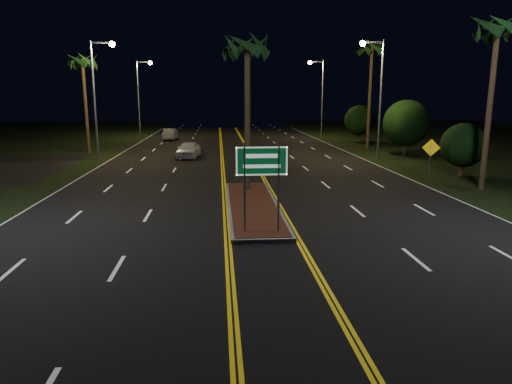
{
  "coord_description": "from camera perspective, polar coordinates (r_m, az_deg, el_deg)",
  "views": [
    {
      "loc": [
        -1.49,
        -12.83,
        4.91
      ],
      "look_at": [
        -0.32,
        1.4,
        1.9
      ],
      "focal_mm": 32.0,
      "sensor_mm": 36.0,
      "label": 1
    }
  ],
  "objects": [
    {
      "name": "palm_median",
      "position": [
        23.49,
        -1.11,
        17.69
      ],
      "size": [
        2.4,
        2.4,
        8.3
      ],
      "color": "#382819",
      "rests_on": "ground"
    },
    {
      "name": "median_island",
      "position": [
        20.46,
        -0.41,
        -1.73
      ],
      "size": [
        2.25,
        10.25,
        0.17
      ],
      "color": "gray",
      "rests_on": "ground"
    },
    {
      "name": "shrub_near",
      "position": [
        30.87,
        24.47,
        5.34
      ],
      "size": [
        2.7,
        2.7,
        3.3
      ],
      "color": "#382819",
      "rests_on": "ground"
    },
    {
      "name": "streetlight_left_far",
      "position": [
        57.56,
        -14.16,
        12.3
      ],
      "size": [
        1.91,
        0.44,
        9.0
      ],
      "color": "gray",
      "rests_on": "ground"
    },
    {
      "name": "highway_sign",
      "position": [
        15.89,
        0.72,
        2.83
      ],
      "size": [
        1.8,
        0.08,
        3.2
      ],
      "color": "gray",
      "rests_on": "ground"
    },
    {
      "name": "shrub_far",
      "position": [
        51.23,
        12.81,
        8.74
      ],
      "size": [
        3.24,
        3.24,
        3.96
      ],
      "color": "#382819",
      "rests_on": "ground"
    },
    {
      "name": "shrub_mid",
      "position": [
        40.01,
        18.27,
        8.19
      ],
      "size": [
        3.78,
        3.78,
        4.62
      ],
      "color": "#382819",
      "rests_on": "ground"
    },
    {
      "name": "streetlight_right_far",
      "position": [
        56.15,
        7.93,
        12.56
      ],
      "size": [
        1.91,
        0.44,
        9.0
      ],
      "color": "gray",
      "rests_on": "ground"
    },
    {
      "name": "palm_right_far",
      "position": [
        45.35,
        14.31,
        16.92
      ],
      "size": [
        2.4,
        2.4,
        10.3
      ],
      "color": "#382819",
      "rests_on": "ground"
    },
    {
      "name": "ground",
      "position": [
        13.82,
        1.8,
        -8.92
      ],
      "size": [
        120.0,
        120.0,
        0.0
      ],
      "primitive_type": "plane",
      "color": "black",
      "rests_on": "ground"
    },
    {
      "name": "car_far",
      "position": [
        53.35,
        -10.74,
        7.21
      ],
      "size": [
        2.03,
        4.41,
        1.45
      ],
      "primitive_type": "imported",
      "rotation": [
        0.0,
        0.0,
        -0.04
      ],
      "color": "#A6A9AF",
      "rests_on": "ground"
    },
    {
      "name": "palm_right_near",
      "position": [
        26.97,
        27.99,
        17.62
      ],
      "size": [
        2.4,
        2.4,
        9.3
      ],
      "color": "#382819",
      "rests_on": "ground"
    },
    {
      "name": "car_near",
      "position": [
        37.39,
        -8.43,
        5.42
      ],
      "size": [
        2.54,
        4.81,
        1.53
      ],
      "primitive_type": "imported",
      "rotation": [
        0.0,
        0.0,
        -0.13
      ],
      "color": "silver",
      "rests_on": "ground"
    },
    {
      "name": "warning_sign",
      "position": [
        28.93,
        21.0,
        4.52
      ],
      "size": [
        0.94,
        0.45,
        2.44
      ],
      "rotation": [
        0.0,
        0.0,
        -0.43
      ],
      "color": "gray",
      "rests_on": "ground"
    },
    {
      "name": "palm_left_far",
      "position": [
        42.46,
        -20.89,
        14.99
      ],
      "size": [
        2.4,
        2.4,
        8.8
      ],
      "color": "#382819",
      "rests_on": "ground"
    },
    {
      "name": "streetlight_left_mid",
      "position": [
        37.95,
        -19.08,
        12.4
      ],
      "size": [
        1.91,
        0.44,
        9.0
      ],
      "color": "gray",
      "rests_on": "ground"
    },
    {
      "name": "streetlight_right_mid",
      "position": [
        36.88,
        14.82,
        12.69
      ],
      "size": [
        1.91,
        0.44,
        9.0
      ],
      "color": "gray",
      "rests_on": "ground"
    }
  ]
}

